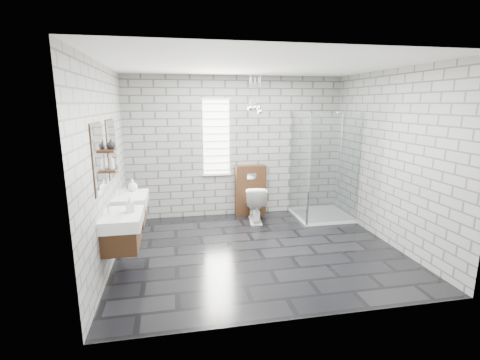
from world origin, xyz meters
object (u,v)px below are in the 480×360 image
object	(u,v)px
vanity_right	(128,201)
shower_enclosure	(320,193)
cistern_panel	(250,190)
toilet	(255,203)
vanity_left	(119,221)

from	to	relation	value
vanity_right	shower_enclosure	size ratio (longest dim) A/B	0.77
vanity_right	cistern_panel	distance (m)	2.53
vanity_right	toilet	distance (m)	2.37
toilet	vanity_right	bearing A→B (deg)	29.47
cistern_panel	vanity_left	bearing A→B (deg)	-134.27
vanity_right	cistern_panel	xyz separation A→B (m)	(2.16, 1.29, -0.26)
shower_enclosure	cistern_panel	bearing A→B (deg)	157.44
vanity_left	cistern_panel	xyz separation A→B (m)	(2.16, 2.22, -0.26)
vanity_left	vanity_right	size ratio (longest dim) A/B	1.00
shower_enclosure	vanity_left	bearing A→B (deg)	-153.46
shower_enclosure	toilet	world-z (taller)	shower_enclosure
vanity_left	cistern_panel	size ratio (longest dim) A/B	1.57
vanity_left	cistern_panel	world-z (taller)	vanity_left
vanity_left	shower_enclosure	distance (m)	3.82
cistern_panel	shower_enclosure	xyz separation A→B (m)	(1.24, -0.52, 0.00)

